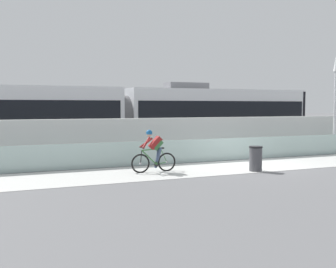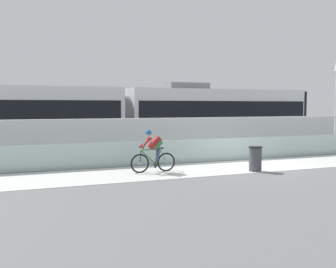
% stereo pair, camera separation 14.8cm
% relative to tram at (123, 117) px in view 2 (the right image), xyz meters
% --- Properties ---
extents(ground_plane, '(200.00, 200.00, 0.00)m').
position_rel_tram_xyz_m(ground_plane, '(3.53, -6.85, -1.89)').
color(ground_plane, slate).
extents(bike_path_deck, '(32.00, 3.20, 0.01)m').
position_rel_tram_xyz_m(bike_path_deck, '(3.53, -6.85, -1.89)').
color(bike_path_deck, silver).
rests_on(bike_path_deck, ground).
extents(glass_parapet, '(32.00, 0.05, 1.01)m').
position_rel_tram_xyz_m(glass_parapet, '(3.53, -5.00, -1.39)').
color(glass_parapet, '#ADC6C1').
rests_on(glass_parapet, ground).
extents(concrete_barrier_wall, '(32.00, 0.36, 1.92)m').
position_rel_tram_xyz_m(concrete_barrier_wall, '(3.53, -3.20, -0.93)').
color(concrete_barrier_wall, silver).
rests_on(concrete_barrier_wall, ground).
extents(tram_rail_near, '(32.00, 0.08, 0.01)m').
position_rel_tram_xyz_m(tram_rail_near, '(3.53, -0.72, -1.89)').
color(tram_rail_near, '#595654').
rests_on(tram_rail_near, ground).
extents(tram_rail_far, '(32.00, 0.08, 0.01)m').
position_rel_tram_xyz_m(tram_rail_far, '(3.53, 0.72, -1.89)').
color(tram_rail_far, '#595654').
rests_on(tram_rail_far, ground).
extents(tram, '(22.56, 2.54, 3.81)m').
position_rel_tram_xyz_m(tram, '(0.00, 0.00, 0.00)').
color(tram, silver).
rests_on(tram, ground).
extents(cyclist_on_bike, '(1.77, 0.58, 1.61)m').
position_rel_tram_xyz_m(cyclist_on_bike, '(-0.73, -6.85, -1.11)').
color(cyclist_on_bike, black).
rests_on(cyclist_on_bike, ground).
extents(trash_bin, '(0.51, 0.51, 0.96)m').
position_rel_tram_xyz_m(trash_bin, '(2.94, -8.10, -1.41)').
color(trash_bin, '#47474C').
rests_on(trash_bin, ground).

